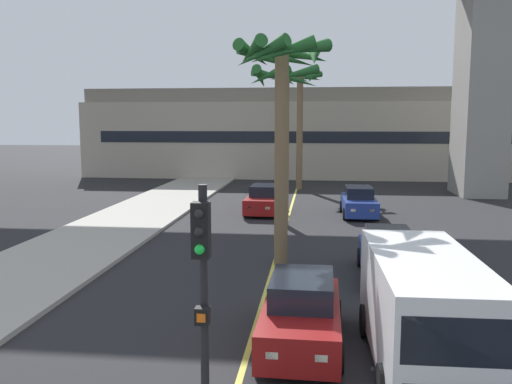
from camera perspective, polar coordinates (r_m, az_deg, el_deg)
The scene contains 12 objects.
sidewalk_left at distance 18.16m, azimuth -25.51°, elevation -9.08°, with size 4.80×80.00×0.15m, color #ADA89E.
lane_stripe_center at distance 23.30m, azimuth 2.78°, elevation -4.95°, with size 0.14×56.00×0.01m, color #DBCC4C.
pier_building_backdrop at distance 49.97m, azimuth 4.84°, elevation 6.22°, with size 39.31×8.04×7.93m.
car_queue_front at distance 29.20m, azimuth 10.92°, elevation -1.10°, with size 1.88×4.13×1.56m.
car_queue_second at distance 12.45m, azimuth 4.89°, elevation -12.81°, with size 1.90×4.13×1.56m.
car_queue_third at distance 29.44m, azimuth 0.85°, elevation -0.89°, with size 1.95×4.16×1.56m.
car_queue_fourth at distance 17.95m, azimuth 13.97°, elevation -6.62°, with size 1.89×4.13×1.56m.
delivery_van at distance 11.58m, azimuth 17.44°, elevation -11.75°, with size 2.22×5.28×2.36m.
traffic_light_median_near at distance 7.48m, azimuth -5.69°, elevation -10.64°, with size 0.24×0.37×4.20m.
palm_tree_near_median at distance 25.72m, azimuth 3.02°, elevation 9.84°, with size 3.45×3.64×7.74m.
palm_tree_mid_median at distance 18.45m, azimuth 2.67°, elevation 11.24°, with size 3.37×3.41×7.86m.
palm_tree_far_median at distance 40.02m, azimuth 4.69°, elevation 9.99°, with size 3.35×3.42×8.76m.
Camera 1 is at (1.44, 1.30, 5.05)m, focal length 37.45 mm.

